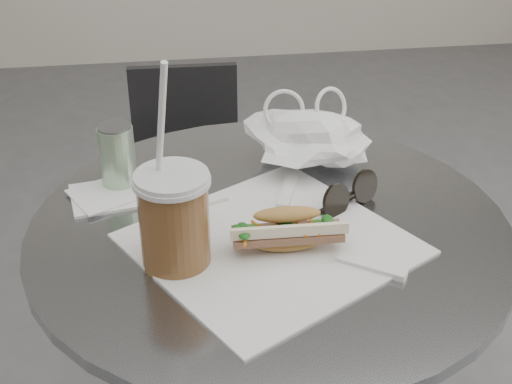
{
  "coord_description": "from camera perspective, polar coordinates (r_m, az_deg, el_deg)",
  "views": [
    {
      "loc": [
        -0.15,
        -0.73,
        1.35
      ],
      "look_at": [
        -0.02,
        0.22,
        0.79
      ],
      "focal_mm": 50.0,
      "sensor_mm": 36.0,
      "label": 1
    }
  ],
  "objects": [
    {
      "name": "sunglasses",
      "position": [
        1.16,
        7.47,
        -0.27
      ],
      "size": [
        0.12,
        0.09,
        0.06
      ],
      "rotation": [
        0.0,
        0.0,
        0.58
      ],
      "color": "black",
      "rests_on": "cafe_table"
    },
    {
      "name": "drink_can",
      "position": [
        1.22,
        -11.02,
        2.79
      ],
      "size": [
        0.06,
        0.06,
        0.11
      ],
      "color": "#5C9959",
      "rests_on": "cafe_table"
    },
    {
      "name": "cafe_table",
      "position": [
        1.29,
        0.96,
        -12.73
      ],
      "size": [
        0.76,
        0.76,
        0.74
      ],
      "color": "slate",
      "rests_on": "ground"
    },
    {
      "name": "plastic_bag",
      "position": [
        1.26,
        4.22,
        4.08
      ],
      "size": [
        0.23,
        0.19,
        0.1
      ],
      "primitive_type": null,
      "rotation": [
        0.0,
        0.0,
        0.19
      ],
      "color": "white",
      "rests_on": "cafe_table"
    },
    {
      "name": "napkin_stack",
      "position": [
        1.21,
        -12.06,
        -0.3
      ],
      "size": [
        0.13,
        0.13,
        0.01
      ],
      "color": "white",
      "rests_on": "cafe_table"
    },
    {
      "name": "iced_coffee",
      "position": [
        1.0,
        -6.58,
        -2.07
      ],
      "size": [
        0.11,
        0.11,
        0.31
      ],
      "color": "brown",
      "rests_on": "cafe_table"
    },
    {
      "name": "banh_mi",
      "position": [
        1.05,
        2.52,
        -3.05
      ],
      "size": [
        0.2,
        0.08,
        0.07
      ],
      "rotation": [
        0.0,
        0.0,
        -0.03
      ],
      "color": "#BB9C46",
      "rests_on": "sandwich_paper"
    },
    {
      "name": "chair_far",
      "position": [
        1.95,
        -5.27,
        -1.88
      ],
      "size": [
        0.36,
        0.37,
        0.69
      ],
      "rotation": [
        0.0,
        0.0,
        3.11
      ],
      "color": "#29292B",
      "rests_on": "ground"
    },
    {
      "name": "sandwich_paper",
      "position": [
        1.07,
        1.22,
        -4.15
      ],
      "size": [
        0.49,
        0.48,
        0.0
      ],
      "primitive_type": "cube",
      "rotation": [
        0.0,
        0.0,
        0.53
      ],
      "color": "white",
      "rests_on": "cafe_table"
    }
  ]
}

